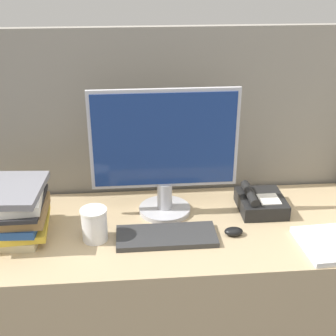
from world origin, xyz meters
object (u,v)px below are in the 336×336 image
book_stack (16,211)px  mouse (234,231)px  coffee_cup (94,224)px  desk_telephone (260,202)px  monitor (165,153)px  keyboard (166,236)px

book_stack → mouse: bearing=-4.7°
coffee_cup → book_stack: size_ratio=0.44×
book_stack → desk_telephone: book_stack is taller
book_stack → desk_telephone: (0.97, 0.11, -0.07)m
monitor → desk_telephone: (0.40, -0.02, -0.23)m
mouse → desk_telephone: size_ratio=0.35×
monitor → mouse: bearing=-39.3°
keyboard → mouse: mouse is taller
mouse → desk_telephone: bearing=50.3°
coffee_cup → desk_telephone: bearing=13.8°
keyboard → desk_telephone: size_ratio=1.82×
monitor → keyboard: (-0.01, -0.21, -0.26)m
monitor → coffee_cup: size_ratio=4.56×
monitor → book_stack: (-0.57, -0.14, -0.16)m
desk_telephone → mouse: bearing=-129.7°
book_stack → desk_telephone: size_ratio=1.41×
monitor → mouse: (0.25, -0.20, -0.25)m
desk_telephone → book_stack: bearing=-173.3°
book_stack → desk_telephone: bearing=6.7°
coffee_cup → desk_telephone: (0.68, 0.17, -0.03)m
keyboard → book_stack: 0.57m
keyboard → coffee_cup: bearing=176.1°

